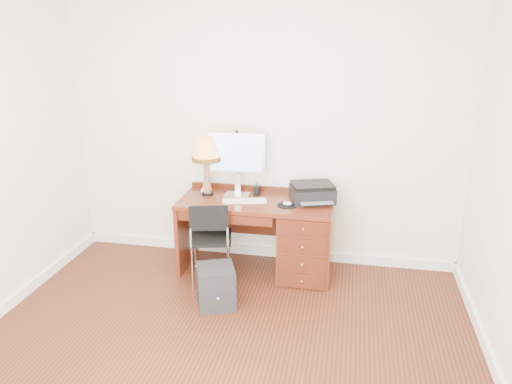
% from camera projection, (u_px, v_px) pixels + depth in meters
% --- Properties ---
extents(ground, '(4.00, 4.00, 0.00)m').
position_uv_depth(ground, '(221.00, 353.00, 3.81)').
color(ground, '#37170C').
rests_on(ground, ground).
extents(room_shell, '(4.00, 4.00, 4.00)m').
position_uv_depth(room_shell, '(239.00, 304.00, 4.38)').
color(room_shell, white).
rests_on(room_shell, ground).
extents(desk, '(1.50, 0.67, 0.75)m').
position_uv_depth(desk, '(288.00, 234.00, 4.93)').
color(desk, '#602414').
rests_on(desk, ground).
extents(monitor, '(0.55, 0.20, 0.63)m').
position_uv_depth(monitor, '(237.00, 157.00, 4.91)').
color(monitor, silver).
rests_on(monitor, desk).
extents(keyboard, '(0.44, 0.22, 0.02)m').
position_uv_depth(keyboard, '(244.00, 201.00, 4.84)').
color(keyboard, white).
rests_on(keyboard, desk).
extents(mouse_pad, '(0.20, 0.20, 0.04)m').
position_uv_depth(mouse_pad, '(287.00, 204.00, 4.73)').
color(mouse_pad, black).
rests_on(mouse_pad, desk).
extents(printer, '(0.48, 0.43, 0.18)m').
position_uv_depth(printer, '(312.00, 192.00, 4.83)').
color(printer, black).
rests_on(printer, desk).
extents(leg_lamp, '(0.29, 0.29, 0.60)m').
position_uv_depth(leg_lamp, '(206.00, 152.00, 4.91)').
color(leg_lamp, black).
rests_on(leg_lamp, desk).
extents(phone, '(0.09, 0.09, 0.19)m').
position_uv_depth(phone, '(206.00, 187.00, 5.10)').
color(phone, white).
rests_on(phone, desk).
extents(pen_cup, '(0.07, 0.07, 0.09)m').
position_uv_depth(pen_cup, '(257.00, 191.00, 5.02)').
color(pen_cup, black).
rests_on(pen_cup, desk).
extents(chair, '(0.48, 0.48, 0.84)m').
position_uv_depth(chair, '(208.00, 234.00, 4.69)').
color(chair, black).
rests_on(chair, ground).
extents(equipment_box, '(0.41, 0.41, 0.37)m').
position_uv_depth(equipment_box, '(216.00, 286.00, 4.41)').
color(equipment_box, black).
rests_on(equipment_box, ground).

